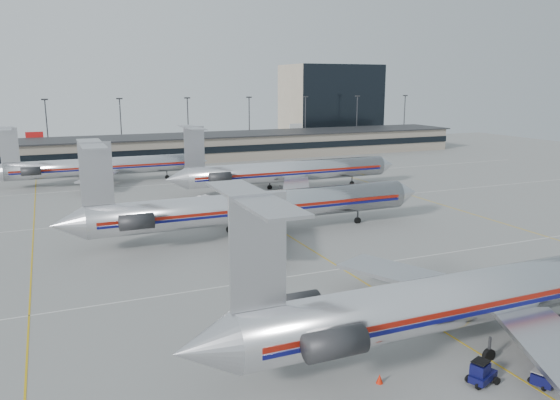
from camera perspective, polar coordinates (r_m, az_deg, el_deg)
ground at (r=50.24m, az=12.22°, el=-10.51°), size 260.00×260.00×0.00m
apron_markings at (r=58.08m, az=6.49°, el=-7.14°), size 160.00×0.15×0.02m
terminal at (r=139.13m, az=-11.74°, el=5.30°), size 162.00×17.00×6.25m
light_mast_row at (r=152.35m, az=-12.91°, el=7.87°), size 163.60×0.40×15.28m
distant_building at (r=188.23m, az=5.25°, el=10.08°), size 30.00×20.00×25.00m
jet_foreground at (r=44.18m, az=21.03°, el=-9.05°), size 49.33×29.04×12.91m
jet_second_row at (r=69.14m, az=-3.02°, el=-0.73°), size 49.08×28.90×12.85m
jet_third_row at (r=98.07m, az=0.53°, el=3.01°), size 44.72×27.51×12.23m
jet_back_row at (r=111.21m, az=-18.34°, el=3.35°), size 41.54×25.55×11.36m
tug_left at (r=39.16m, az=20.32°, el=-16.62°), size 2.28×1.68×1.67m
cart_inner at (r=40.77m, az=25.99°, el=-16.22°), size 2.25×1.94×1.07m
cart_outer at (r=43.26m, az=26.89°, el=-14.56°), size 2.12×1.51×1.17m
belt_loader at (r=46.43m, az=26.27°, el=-12.61°), size 4.71×2.10×2.42m
ramp_worker_near at (r=46.70m, az=25.43°, el=-12.12°), size 0.74×0.70×1.70m
cone_left at (r=37.79m, az=10.36°, el=-17.90°), size 0.58×0.58×0.63m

